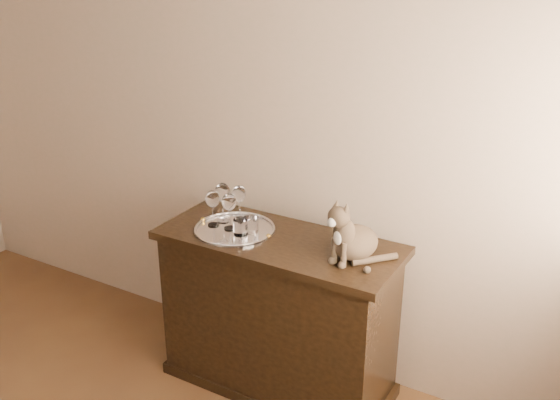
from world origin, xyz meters
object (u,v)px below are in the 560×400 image
(wine_glass_a, at_px, (223,202))
(cat, at_px, (355,227))
(tumbler_a, at_px, (241,227))
(wine_glass_d, at_px, (229,211))
(wine_glass_b, at_px, (239,203))
(wine_glass_c, at_px, (213,208))
(sideboard, at_px, (279,314))
(tray, at_px, (235,230))
(tumbler_c, at_px, (251,225))

(wine_glass_a, relative_size, cat, 0.68)
(tumbler_a, bearing_deg, wine_glass_d, 160.04)
(wine_glass_b, xyz_separation_m, cat, (0.67, -0.08, 0.05))
(wine_glass_c, bearing_deg, sideboard, 6.44)
(tumbler_a, height_order, cat, cat)
(wine_glass_a, bearing_deg, sideboard, -4.84)
(sideboard, relative_size, wine_glass_c, 6.47)
(cat, bearing_deg, wine_glass_d, -159.43)
(tray, distance_m, cat, 0.64)
(sideboard, relative_size, cat, 3.99)
(wine_glass_b, bearing_deg, wine_glass_a, -135.00)
(sideboard, relative_size, wine_glass_d, 6.40)
(cat, bearing_deg, wine_glass_b, -169.90)
(tray, bearing_deg, tumbler_a, -30.62)
(wine_glass_b, bearing_deg, tumbler_a, -55.13)
(wine_glass_d, relative_size, tumbler_a, 2.36)
(wine_glass_a, relative_size, wine_glass_d, 1.09)
(wine_glass_a, bearing_deg, wine_glass_c, -100.36)
(sideboard, distance_m, cat, 0.70)
(sideboard, height_order, wine_glass_a, wine_glass_a)
(wine_glass_b, xyz_separation_m, wine_glass_c, (-0.07, -0.13, 0.00))
(tumbler_a, xyz_separation_m, tumbler_c, (0.03, 0.05, -0.00))
(sideboard, xyz_separation_m, wine_glass_c, (-0.35, -0.04, 0.53))
(sideboard, height_order, tumbler_a, tumbler_a)
(tray, xyz_separation_m, wine_glass_b, (-0.05, 0.12, 0.10))
(tumbler_c, distance_m, cat, 0.55)
(wine_glass_b, relative_size, wine_glass_c, 0.98)
(wine_glass_b, xyz_separation_m, tumbler_a, (0.11, -0.15, -0.05))
(wine_glass_c, height_order, tumbler_c, wine_glass_c)
(wine_glass_d, bearing_deg, tumbler_c, 9.95)
(wine_glass_b, height_order, cat, cat)
(wine_glass_d, distance_m, tumbler_c, 0.13)
(wine_glass_d, bearing_deg, wine_glass_a, 142.66)
(tray, relative_size, tumbler_a, 5.04)
(tray, bearing_deg, wine_glass_a, 151.47)
(wine_glass_b, distance_m, wine_glass_d, 0.12)
(sideboard, xyz_separation_m, wine_glass_d, (-0.26, -0.03, 0.53))
(wine_glass_b, height_order, tumbler_a, wine_glass_b)
(wine_glass_c, xyz_separation_m, tumbler_c, (0.21, 0.03, -0.05))
(tray, bearing_deg, wine_glass_d, -172.13)
(tray, bearing_deg, wine_glass_b, 112.30)
(wine_glass_a, xyz_separation_m, wine_glass_b, (0.06, 0.06, -0.01))
(wine_glass_b, relative_size, cat, 0.60)
(wine_glass_c, distance_m, cat, 0.75)
(tray, height_order, tumbler_c, tumbler_c)
(tumbler_a, relative_size, tumbler_c, 1.00)
(wine_glass_c, xyz_separation_m, cat, (0.75, 0.05, 0.05))
(sideboard, bearing_deg, wine_glass_a, 175.16)
(sideboard, height_order, tumbler_c, tumbler_c)
(sideboard, xyz_separation_m, wine_glass_b, (-0.28, 0.09, 0.52))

